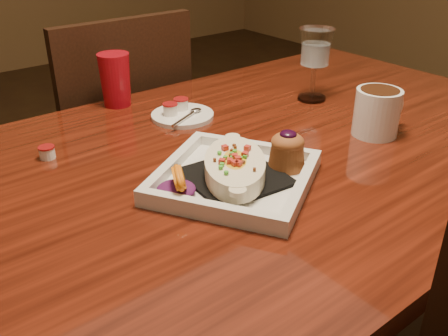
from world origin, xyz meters
TOP-DOWN VIEW (x-y plane):
  - table at (0.00, 0.00)m, footprint 1.50×0.90m
  - chair_far at (-0.00, 0.63)m, footprint 0.42×0.42m
  - plate at (-0.11, -0.09)m, footprint 0.35×0.35m
  - coffee_mug at (0.26, -0.10)m, footprint 0.13×0.10m
  - goblet at (0.31, 0.13)m, footprint 0.09×0.09m
  - saucer at (-0.02, 0.23)m, footprint 0.14×0.14m
  - creamer_loose at (-0.34, 0.22)m, footprint 0.03×0.03m
  - red_tumbler at (-0.09, 0.40)m, footprint 0.08×0.08m

SIDE VIEW (x-z plane):
  - chair_far at x=0.00m, z-range 0.04..0.97m
  - table at x=0.00m, z-range 0.28..1.03m
  - saucer at x=-0.02m, z-range 0.71..0.81m
  - creamer_loose at x=-0.34m, z-range 0.75..0.77m
  - plate at x=-0.11m, z-range 0.73..0.82m
  - coffee_mug at x=0.26m, z-range 0.75..0.85m
  - red_tumbler at x=-0.09m, z-range 0.75..0.88m
  - goblet at x=0.31m, z-range 0.78..0.96m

